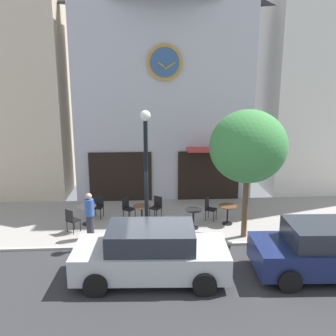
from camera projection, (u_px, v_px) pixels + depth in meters
The scene contains 17 objects.
ground_plane at pixel (166, 254), 11.97m from camera, with size 29.49×11.03×0.13m.
clock_building at pixel (163, 76), 17.13m from camera, with size 8.19×3.66×11.01m.
neighbor_building_right at pixel (331, 32), 18.39m from camera, with size 6.61×4.97×15.65m.
street_lamp at pixel (146, 177), 12.45m from camera, with size 0.36×0.36×4.55m.
street_tree at pixel (248, 147), 12.49m from camera, with size 2.66×2.39×4.56m.
cafe_table_center_right at pixel (87, 211), 14.21m from camera, with size 0.72×0.72×0.77m.
cafe_table_near_door at pixel (142, 211), 14.26m from camera, with size 0.68×0.68×0.74m.
cafe_table_rightmost at pixel (193, 216), 13.85m from camera, with size 0.62×0.62×0.76m.
cafe_table_near_curb at pixel (228, 211), 14.26m from camera, with size 0.71×0.71×0.76m.
cafe_chair_corner at pixel (71, 219), 13.47m from camera, with size 0.56×0.56×0.90m.
cafe_chair_left_end at pixel (98, 205), 14.98m from camera, with size 0.48×0.48×0.90m.
cafe_chair_curbside at pixel (157, 206), 14.89m from camera, with size 0.56×0.56×0.90m.
cafe_chair_mid_row at pixel (127, 207), 14.74m from camera, with size 0.56×0.56×0.90m.
cafe_chair_facing_wall at pixel (209, 207), 14.71m from camera, with size 0.55×0.55×0.90m.
pedestrian_blue at pixel (90, 215), 12.91m from camera, with size 0.41×0.41×1.67m.
parked_car_silver at pixel (151, 253), 10.31m from camera, with size 4.38×2.18×1.55m.
parked_car_navy at pixel (329, 250), 10.51m from camera, with size 4.36×2.14×1.55m.
Camera 1 is at (-0.57, -11.42, 5.52)m, focal length 39.19 mm.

